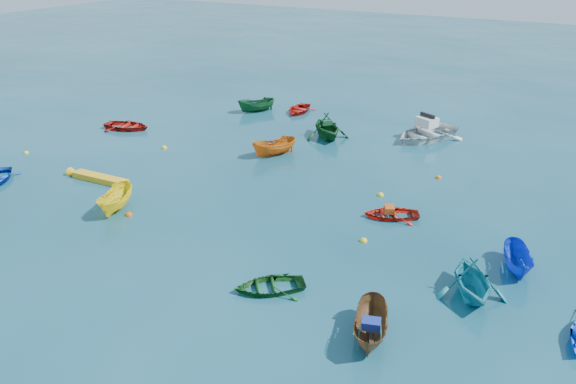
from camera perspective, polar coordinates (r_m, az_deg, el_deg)
The scene contains 25 objects.
ground at distance 24.64m, azimuth -5.66°, elevation -5.07°, with size 160.00×160.00×0.00m, color #0A3B4A.
sampan_brown_mid at distance 19.37m, azimuth 8.36°, elevation -14.52°, with size 1.11×2.94×1.14m, color brown.
sampan_yellow_mid at distance 28.57m, azimuth -16.95°, elevation -1.72°, with size 1.12×2.98×1.15m, color yellow.
dinghy_green_e at distance 21.46m, azimuth -1.90°, elevation -9.89°, with size 1.92×2.69×0.56m, color #114B19.
dinghy_cyan_se at distance 22.20m, azimuth 17.99°, elevation -9.95°, with size 2.59×3.00×1.58m, color teal.
dinghy_red_nw at distance 40.55m, azimuth -16.00°, elevation 6.17°, with size 2.33×3.25×0.68m, color #9C140D.
sampan_orange_n at distance 34.19m, azimuth -1.38°, elevation 3.75°, with size 1.12×2.98×1.15m, color #CC6513.
dinghy_green_n at distance 37.32m, azimuth 3.94°, elevation 5.51°, with size 2.90×3.36×1.77m, color #114C1C.
dinghy_red_ne at distance 27.07m, azimuth 10.40°, elevation -2.51°, with size 1.85×2.59×0.54m, color red.
sampan_blue_far at distance 24.37m, azimuth 22.16°, elevation -7.33°, with size 1.00×2.66×1.03m, color #1038CF.
dinghy_red_far at distance 42.94m, azimuth 1.10°, elevation 8.12°, with size 2.14×3.00×0.62m, color red.
sampan_green_far at distance 43.08m, azimuth -3.22°, elevation 8.14°, with size 1.10×2.91×1.12m, color #125023.
kayak_yellow at distance 32.16m, azimuth -18.48°, elevation 1.05°, with size 0.63×4.19×0.43m, color #ECA615, non-canonical shape.
motorboat_white at distance 38.16m, azimuth 13.77°, elevation 5.28°, with size 3.50×4.89×1.61m, color silver.
tarp_blue_a at distance 18.81m, azimuth 8.46°, elevation -13.11°, with size 0.61×0.46×0.29m, color navy.
tarp_green_b at distance 37.09m, azimuth 3.93°, elevation 7.08°, with size 0.63×0.48×0.31m, color #124B29.
tarp_orange_b at distance 26.88m, azimuth 10.26°, elevation -1.73°, with size 0.59×0.45×0.29m, color #B94713.
buoy_or_a at distance 27.85m, azimuth -15.87°, elevation -2.29°, with size 0.34×0.34×0.34m, color #D34C0B.
buoy_ye_a at distance 24.79m, azimuth 7.68°, elevation -4.99°, with size 0.34×0.34×0.34m, color yellow.
buoy_ye_b at distance 38.09m, azimuth -25.05°, elevation 3.59°, with size 0.30×0.30×0.30m, color yellow.
buoy_or_c at distance 35.28m, azimuth -1.26°, elevation 4.42°, with size 0.33×0.33×0.33m, color #D95F0B.
buoy_ye_c at distance 29.19m, azimuth 9.38°, elevation -0.36°, with size 0.35×0.35×0.35m, color yellow.
buoy_or_d at distance 32.00m, azimuth 15.03°, elevation 1.38°, with size 0.32×0.32×0.32m, color orange.
buoy_ye_d at distance 36.21m, azimuth -12.46°, elevation 4.37°, with size 0.35×0.35×0.35m, color yellow.
buoy_or_e at distance 40.23m, azimuth 12.93°, elevation 6.36°, with size 0.36×0.36×0.36m, color #DA470B.
Camera 1 is at (12.44, -17.48, 12.12)m, focal length 35.00 mm.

